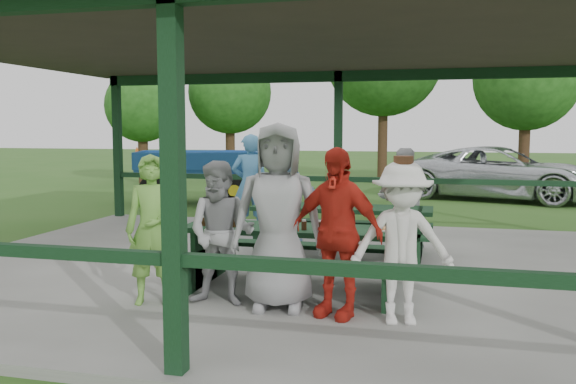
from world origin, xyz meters
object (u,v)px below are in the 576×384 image
(picnic_table_near, at_px, (294,250))
(contestant_grey_mid, at_px, (278,217))
(spectator_lblue, at_px, (285,196))
(contestant_white_fedora, at_px, (402,243))
(spectator_blue, at_px, (250,184))
(spectator_grey, at_px, (402,198))
(contestant_red, at_px, (336,232))
(pickup_truck, at_px, (501,173))
(contestant_grey_left, at_px, (222,233))
(farm_trailer, at_px, (199,176))
(contestant_green, at_px, (153,230))
(picnic_table_far, at_px, (342,225))

(picnic_table_near, relative_size, contestant_grey_mid, 1.33)
(contestant_grey_mid, height_order, spectator_lblue, contestant_grey_mid)
(contestant_white_fedora, height_order, spectator_blue, spectator_blue)
(spectator_lblue, relative_size, spectator_grey, 0.97)
(picnic_table_near, xyz_separation_m, contestant_white_fedora, (1.31, -0.94, 0.32))
(contestant_red, distance_m, spectator_grey, 3.78)
(contestant_white_fedora, distance_m, pickup_truck, 12.23)
(contestant_grey_left, height_order, spectator_grey, spectator_grey)
(spectator_blue, height_order, farm_trailer, spectator_blue)
(picnic_table_near, xyz_separation_m, spectator_blue, (-1.65, 3.49, 0.42))
(farm_trailer, bearing_deg, contestant_green, -86.19)
(pickup_truck, bearing_deg, contestant_white_fedora, -173.05)
(spectator_blue, bearing_deg, contestant_grey_left, 82.99)
(picnic_table_near, bearing_deg, contestant_red, -53.29)
(picnic_table_near, distance_m, contestant_white_fedora, 1.64)
(picnic_table_near, relative_size, pickup_truck, 0.49)
(contestant_grey_mid, bearing_deg, farm_trailer, 108.35)
(picnic_table_near, height_order, spectator_blue, spectator_blue)
(contestant_grey_left, xyz_separation_m, contestant_grey_mid, (0.62, 0.02, 0.20))
(spectator_blue, bearing_deg, contestant_red, 97.07)
(pickup_truck, relative_size, farm_trailer, 1.24)
(picnic_table_far, height_order, spectator_blue, spectator_blue)
(picnic_table_near, height_order, picnic_table_far, same)
(contestant_green, xyz_separation_m, spectator_grey, (2.40, 3.81, -0.02))
(contestant_white_fedora, bearing_deg, farm_trailer, 110.24)
(contestant_white_fedora, bearing_deg, picnic_table_near, 131.72)
(contestant_grey_mid, bearing_deg, spectator_blue, 102.63)
(contestant_white_fedora, bearing_deg, pickup_truck, 68.27)
(contestant_grey_left, bearing_deg, contestant_white_fedora, -6.68)
(picnic_table_far, height_order, spectator_lblue, spectator_lblue)
(picnic_table_far, xyz_separation_m, contestant_red, (0.40, -2.87, 0.38))
(contestant_green, xyz_separation_m, spectator_lblue, (0.46, 3.91, -0.04))
(contestant_green, relative_size, spectator_blue, 0.90)
(spectator_blue, distance_m, farm_trailer, 5.60)
(contestant_grey_mid, distance_m, spectator_grey, 3.81)
(farm_trailer, bearing_deg, spectator_blue, -73.99)
(picnic_table_near, xyz_separation_m, contestant_green, (-1.34, -0.92, 0.34))
(contestant_green, distance_m, spectator_lblue, 3.94)
(contestant_green, relative_size, farm_trailer, 0.38)
(contestant_grey_mid, distance_m, contestant_white_fedora, 1.32)
(contestant_grey_left, bearing_deg, pickup_truck, 70.16)
(contestant_grey_mid, bearing_deg, picnic_table_near, 82.33)
(farm_trailer, bearing_deg, spectator_lblue, -70.54)
(contestant_grey_left, distance_m, spectator_grey, 4.03)
(picnic_table_near, bearing_deg, picnic_table_far, 82.88)
(picnic_table_near, xyz_separation_m, spectator_lblue, (-0.88, 2.99, 0.30))
(picnic_table_near, bearing_deg, spectator_lblue, 106.40)
(pickup_truck, bearing_deg, picnic_table_far, 177.86)
(contestant_grey_mid, bearing_deg, spectator_grey, 65.22)
(contestant_green, relative_size, spectator_lblue, 1.05)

